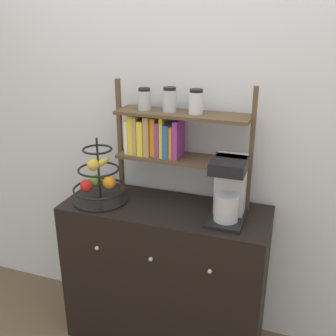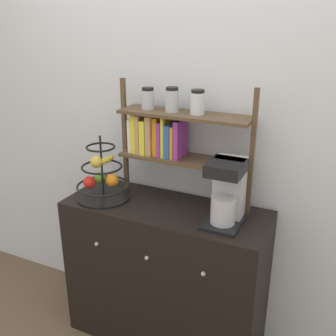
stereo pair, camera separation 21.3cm
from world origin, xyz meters
name	(u,v)px [view 2 (the right image)]	position (x,y,z in m)	size (l,w,h in m)	color
wall_back	(185,130)	(0.00, 0.49, 1.30)	(7.00, 0.05, 2.60)	silver
sideboard	(165,274)	(0.00, 0.22, 0.46)	(1.18, 0.46, 0.91)	black
coffee_maker	(227,191)	(0.36, 0.21, 1.09)	(0.18, 0.24, 0.35)	black
fruit_stand	(102,179)	(-0.39, 0.18, 1.04)	(0.32, 0.32, 0.38)	black
shelf_hutch	(169,132)	(-0.03, 0.34, 1.32)	(0.79, 0.20, 0.69)	brown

